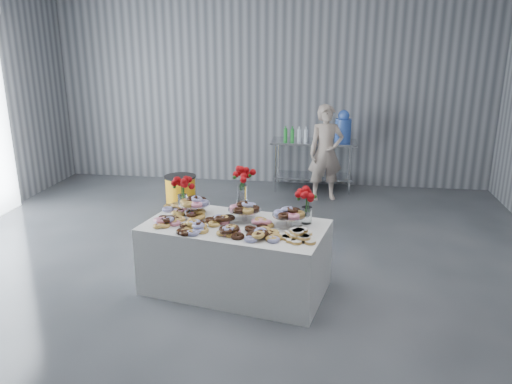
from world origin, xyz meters
TOP-DOWN VIEW (x-y plane):
  - ground at (0.00, 0.00)m, footprint 9.00×9.00m
  - room_walls at (-0.27, 0.07)m, footprint 8.04×9.04m
  - display_table at (0.14, 0.17)m, footprint 2.06×1.36m
  - prep_table at (0.83, 4.10)m, footprint 1.50×0.60m
  - donut_mounds at (0.14, 0.12)m, footprint 1.93×1.14m
  - cake_stand_left at (-0.37, 0.43)m, footprint 0.36×0.36m
  - cake_stand_mid at (0.22, 0.31)m, footprint 0.36×0.36m
  - cake_stand_right at (0.71, 0.21)m, footprint 0.36×0.36m
  - danish_pile at (0.85, -0.12)m, footprint 0.48×0.48m
  - bouquet_left at (-0.55, 0.57)m, footprint 0.26×0.26m
  - bouquet_right at (0.89, 0.33)m, footprint 0.26×0.26m
  - bouquet_center at (0.16, 0.52)m, footprint 0.26×0.26m
  - water_jug at (1.33, 4.10)m, footprint 0.28×0.28m
  - drink_bottles at (0.51, 4.00)m, footprint 0.54×0.08m
  - person at (1.05, 3.57)m, footprint 0.67×0.52m
  - trash_barrel at (-1.14, 2.40)m, footprint 0.49×0.49m

SIDE VIEW (x-z plane):
  - ground at x=0.00m, z-range 0.00..0.00m
  - trash_barrel at x=-1.14m, z-range 0.00..0.63m
  - display_table at x=0.14m, z-range 0.00..0.75m
  - prep_table at x=0.83m, z-range 0.17..1.07m
  - donut_mounds at x=0.14m, z-range 0.75..0.84m
  - person at x=1.05m, z-range 0.00..1.61m
  - danish_pile at x=0.85m, z-range 0.75..0.86m
  - cake_stand_left at x=-0.37m, z-range 0.80..0.98m
  - cake_stand_mid at x=0.22m, z-range 0.80..0.98m
  - cake_stand_right at x=0.71m, z-range 0.80..0.98m
  - drink_bottles at x=0.51m, z-range 0.90..1.17m
  - bouquet_left at x=-0.55m, z-range 0.84..1.26m
  - bouquet_right at x=0.89m, z-range 0.84..1.26m
  - bouquet_center at x=0.16m, z-range 0.84..1.41m
  - water_jug at x=1.33m, z-range 0.87..1.43m
  - room_walls at x=-0.27m, z-range 0.63..4.65m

